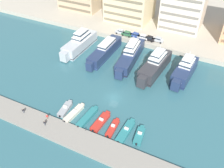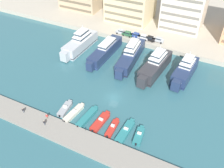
{
  "view_description": "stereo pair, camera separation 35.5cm",
  "coord_description": "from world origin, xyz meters",
  "px_view_note": "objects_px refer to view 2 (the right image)",
  "views": [
    {
      "loc": [
        22.98,
        -47.85,
        49.14
      ],
      "look_at": [
        -1.84,
        2.66,
        2.5
      ],
      "focal_mm": 40.0,
      "sensor_mm": 36.0,
      "label": 1
    },
    {
      "loc": [
        23.29,
        -47.69,
        49.14
      ],
      "look_at": [
        -1.84,
        2.66,
        2.5
      ],
      "focal_mm": 40.0,
      "sensor_mm": 36.0,
      "label": 2
    }
  ],
  "objects_px": {
    "car_silver_center_right": "(159,40)",
    "pedestrian_mid_deck": "(44,122)",
    "yacht_navy_center": "(185,70)",
    "car_black_center": "(150,38)",
    "yacht_charcoal_center_left": "(155,65)",
    "motorboat_cream_left": "(74,113)",
    "pedestrian_far_side": "(23,110)",
    "motorboat_teal_mid_right": "(139,136)",
    "yacht_navy_mid_left": "(131,55)",
    "motorboat_grey_far_left": "(65,109)",
    "yacht_silver_far_left": "(80,43)",
    "motorboat_teal_center_right": "(125,131)",
    "motorboat_red_center_left": "(100,122)",
    "car_white_center_left": "(143,37)",
    "car_silver_far_left": "(121,32)",
    "motorboat_teal_mid_left": "(87,117)",
    "car_green_left": "(128,34)",
    "car_blue_mid_left": "(136,35)",
    "pedestrian_near_edge": "(47,116)",
    "motorboat_red_center": "(112,128)",
    "yacht_navy_left": "(105,51)"
  },
  "relations": [
    {
      "from": "motorboat_teal_center_right",
      "to": "car_green_left",
      "type": "height_order",
      "value": "car_green_left"
    },
    {
      "from": "yacht_charcoal_center_left",
      "to": "car_green_left",
      "type": "xyz_separation_m",
      "value": [
        -16.48,
        15.32,
        0.07
      ]
    },
    {
      "from": "yacht_charcoal_center_left",
      "to": "motorboat_red_center_left",
      "type": "distance_m",
      "value": 27.87
    },
    {
      "from": "motorboat_teal_center_right",
      "to": "pedestrian_near_edge",
      "type": "height_order",
      "value": "pedestrian_near_edge"
    },
    {
      "from": "yacht_navy_center",
      "to": "car_black_center",
      "type": "xyz_separation_m",
      "value": [
        -16.64,
        13.85,
        0.25
      ]
    },
    {
      "from": "car_blue_mid_left",
      "to": "car_green_left",
      "type": "bearing_deg",
      "value": -173.39
    },
    {
      "from": "car_green_left",
      "to": "car_silver_center_right",
      "type": "height_order",
      "value": "same"
    },
    {
      "from": "yacht_navy_center",
      "to": "motorboat_cream_left",
      "type": "height_order",
      "value": "yacht_navy_center"
    },
    {
      "from": "yacht_navy_mid_left",
      "to": "motorboat_grey_far_left",
      "type": "xyz_separation_m",
      "value": [
        -6.54,
        -29.95,
        -1.87
      ]
    },
    {
      "from": "yacht_navy_mid_left",
      "to": "motorboat_teal_mid_right",
      "type": "distance_m",
      "value": 33.17
    },
    {
      "from": "car_black_center",
      "to": "motorboat_cream_left",
      "type": "bearing_deg",
      "value": -97.41
    },
    {
      "from": "yacht_charcoal_center_left",
      "to": "motorboat_red_center_left",
      "type": "relative_size",
      "value": 2.54
    },
    {
      "from": "motorboat_cream_left",
      "to": "motorboat_red_center",
      "type": "bearing_deg",
      "value": 0.61
    },
    {
      "from": "pedestrian_mid_deck",
      "to": "motorboat_teal_center_right",
      "type": "bearing_deg",
      "value": 21.95
    },
    {
      "from": "yacht_silver_far_left",
      "to": "pedestrian_mid_deck",
      "type": "xyz_separation_m",
      "value": [
        12.18,
        -36.21,
        -0.74
      ]
    },
    {
      "from": "car_silver_center_right",
      "to": "pedestrian_mid_deck",
      "type": "relative_size",
      "value": 2.47
    },
    {
      "from": "yacht_silver_far_left",
      "to": "yacht_charcoal_center_left",
      "type": "distance_m",
      "value": 29.38
    },
    {
      "from": "car_silver_center_right",
      "to": "pedestrian_mid_deck",
      "type": "distance_m",
      "value": 52.77
    },
    {
      "from": "yacht_silver_far_left",
      "to": "yacht_navy_mid_left",
      "type": "xyz_separation_m",
      "value": [
        19.76,
        1.06,
        -0.1
      ]
    },
    {
      "from": "yacht_silver_far_left",
      "to": "car_silver_center_right",
      "type": "distance_m",
      "value": 29.21
    },
    {
      "from": "motorboat_teal_center_right",
      "to": "pedestrian_far_side",
      "type": "bearing_deg",
      "value": -166.1
    },
    {
      "from": "yacht_navy_left",
      "to": "motorboat_grey_far_left",
      "type": "distance_m",
      "value": 29.03
    },
    {
      "from": "motorboat_grey_far_left",
      "to": "motorboat_teal_center_right",
      "type": "height_order",
      "value": "motorboat_grey_far_left"
    },
    {
      "from": "yacht_charcoal_center_left",
      "to": "motorboat_cream_left",
      "type": "bearing_deg",
      "value": -115.21
    },
    {
      "from": "motorboat_red_center_left",
      "to": "motorboat_teal_center_right",
      "type": "xyz_separation_m",
      "value": [
        7.07,
        0.03,
        -0.02
      ]
    },
    {
      "from": "motorboat_grey_far_left",
      "to": "motorboat_teal_mid_right",
      "type": "distance_m",
      "value": 21.52
    },
    {
      "from": "motorboat_teal_center_right",
      "to": "car_silver_far_left",
      "type": "distance_m",
      "value": 47.95
    },
    {
      "from": "yacht_navy_mid_left",
      "to": "motorboat_red_center",
      "type": "relative_size",
      "value": 3.43
    },
    {
      "from": "motorboat_grey_far_left",
      "to": "motorboat_teal_center_right",
      "type": "relative_size",
      "value": 0.76
    },
    {
      "from": "yacht_charcoal_center_left",
      "to": "car_blue_mid_left",
      "type": "height_order",
      "value": "yacht_charcoal_center_left"
    },
    {
      "from": "car_black_center",
      "to": "car_silver_center_right",
      "type": "relative_size",
      "value": 1.0
    },
    {
      "from": "yacht_silver_far_left",
      "to": "pedestrian_near_edge",
      "type": "bearing_deg",
      "value": -71.67
    },
    {
      "from": "yacht_navy_left",
      "to": "yacht_charcoal_center_left",
      "type": "relative_size",
      "value": 1.08
    },
    {
      "from": "motorboat_teal_mid_left",
      "to": "pedestrian_mid_deck",
      "type": "distance_m",
      "value": 11.0
    },
    {
      "from": "motorboat_teal_mid_left",
      "to": "motorboat_teal_center_right",
      "type": "relative_size",
      "value": 1.0
    },
    {
      "from": "motorboat_red_center",
      "to": "car_green_left",
      "type": "relative_size",
      "value": 1.6
    },
    {
      "from": "motorboat_teal_center_right",
      "to": "motorboat_red_center_left",
      "type": "bearing_deg",
      "value": -179.72
    },
    {
      "from": "motorboat_red_center",
      "to": "car_blue_mid_left",
      "type": "relative_size",
      "value": 1.6
    },
    {
      "from": "car_green_left",
      "to": "motorboat_red_center",
      "type": "bearing_deg",
      "value": -70.94
    },
    {
      "from": "motorboat_grey_far_left",
      "to": "yacht_charcoal_center_left",
      "type": "bearing_deg",
      "value": 59.66
    },
    {
      "from": "car_blue_mid_left",
      "to": "pedestrian_near_edge",
      "type": "distance_m",
      "value": 48.75
    },
    {
      "from": "yacht_silver_far_left",
      "to": "motorboat_red_center_left",
      "type": "bearing_deg",
      "value": -49.95
    },
    {
      "from": "motorboat_teal_mid_left",
      "to": "car_silver_center_right",
      "type": "distance_m",
      "value": 44.07
    },
    {
      "from": "motorboat_teal_mid_left",
      "to": "yacht_charcoal_center_left",
      "type": "bearing_deg",
      "value": 71.59
    },
    {
      "from": "motorboat_red_center_left",
      "to": "car_silver_center_right",
      "type": "relative_size",
      "value": 1.9
    },
    {
      "from": "yacht_navy_left",
      "to": "motorboat_red_center_left",
      "type": "xyz_separation_m",
      "value": [
        13.65,
        -28.58,
        -1.62
      ]
    },
    {
      "from": "yacht_navy_mid_left",
      "to": "motorboat_red_center",
      "type": "height_order",
      "value": "yacht_navy_mid_left"
    },
    {
      "from": "motorboat_red_center_left",
      "to": "car_white_center_left",
      "type": "bearing_deg",
      "value": 96.35
    },
    {
      "from": "pedestrian_far_side",
      "to": "motorboat_teal_mid_right",
      "type": "bearing_deg",
      "value": 12.47
    },
    {
      "from": "car_white_center_left",
      "to": "car_silver_far_left",
      "type": "bearing_deg",
      "value": 179.09
    }
  ]
}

